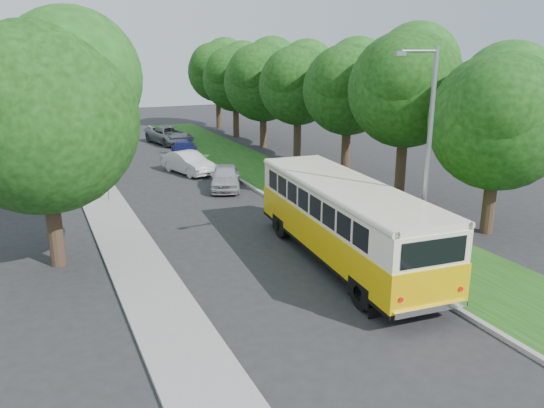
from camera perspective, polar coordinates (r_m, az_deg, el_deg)
name	(u,v)px	position (r m, az deg, el deg)	size (l,w,h in m)	color
ground	(282,270)	(19.87, 1.05, -7.13)	(120.00, 120.00, 0.00)	#262628
curb	(304,218)	(25.55, 3.48, -1.56)	(0.20, 70.00, 0.15)	gray
grass_verge	(346,213)	(26.69, 7.94, -0.92)	(4.50, 70.00, 0.13)	#174713
sidewalk	(127,244)	(23.02, -15.37, -4.22)	(2.20, 70.00, 0.12)	gray
treeline	(207,80)	(36.20, -6.96, 13.07)	(24.27, 41.91, 9.46)	#332319
lamppost_near	(426,158)	(18.79, 16.21, 4.82)	(1.71, 0.16, 8.00)	gray
lamppost_far	(89,117)	(32.79, -19.05, 8.80)	(1.71, 0.16, 7.50)	gray
warning_sign	(107,172)	(29.26, -17.37, 3.35)	(0.56, 0.10, 2.50)	gray
vintage_bus	(345,223)	(20.12, 7.81, -2.06)	(2.80, 10.87, 3.23)	#F2BB07
car_silver	(225,177)	(31.16, -5.03, 2.89)	(1.67, 4.14, 1.41)	#B0B0B5
car_white	(188,163)	(35.39, -9.01, 4.40)	(1.53, 4.38, 1.44)	silver
car_blue	(184,151)	(39.68, -9.45, 5.62)	(1.93, 4.75, 1.38)	#131754
car_grey	(169,135)	(46.98, -10.98, 7.26)	(2.49, 5.39, 1.50)	#585B5F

